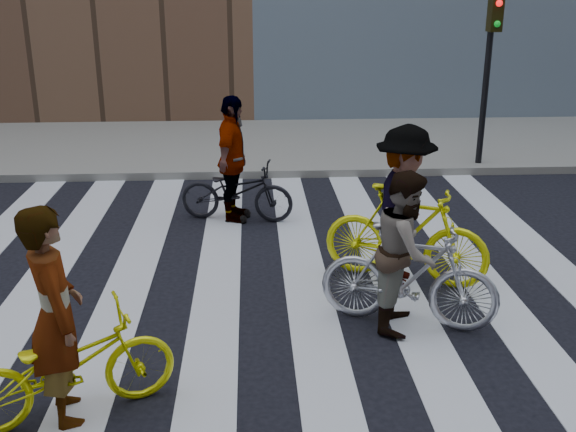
{
  "coord_description": "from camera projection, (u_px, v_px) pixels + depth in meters",
  "views": [
    {
      "loc": [
        -0.11,
        -7.32,
        3.54
      ],
      "look_at": [
        0.32,
        0.3,
        0.88
      ],
      "focal_mm": 42.0,
      "sensor_mm": 36.0,
      "label": 1
    }
  ],
  "objects": [
    {
      "name": "rider_mid",
      "position": [
        406.0,
        251.0,
        7.08
      ],
      "size": [
        0.9,
        1.02,
        1.73
      ],
      "primitive_type": "imported",
      "rotation": [
        0.0,
        0.0,
        1.22
      ],
      "color": "slate",
      "rests_on": "ground"
    },
    {
      "name": "rider_right",
      "position": [
        403.0,
        206.0,
        8.12
      ],
      "size": [
        1.2,
        1.46,
        1.97
      ],
      "primitive_type": "imported",
      "rotation": [
        0.0,
        0.0,
        1.14
      ],
      "color": "slate",
      "rests_on": "ground"
    },
    {
      "name": "rider_rear",
      "position": [
        232.0,
        160.0,
        10.27
      ],
      "size": [
        0.71,
        1.22,
        1.95
      ],
      "primitive_type": "imported",
      "rotation": [
        0.0,
        0.0,
        1.36
      ],
      "color": "slate",
      "rests_on": "ground"
    },
    {
      "name": "sidewalk_far",
      "position": [
        255.0,
        145.0,
        15.12
      ],
      "size": [
        100.0,
        5.0,
        0.15
      ],
      "primitive_type": "cube",
      "color": "slate",
      "rests_on": "ground"
    },
    {
      "name": "bike_dark_rear",
      "position": [
        236.0,
        191.0,
        10.45
      ],
      "size": [
        1.86,
        0.98,
        0.93
      ],
      "primitive_type": "imported",
      "rotation": [
        0.0,
        0.0,
        1.36
      ],
      "color": "black",
      "rests_on": "ground"
    },
    {
      "name": "bike_silver_mid",
      "position": [
        409.0,
        276.0,
        7.18
      ],
      "size": [
        1.98,
        1.16,
        1.15
      ],
      "primitive_type": "imported",
      "rotation": [
        0.0,
        0.0,
        1.22
      ],
      "color": "#B6B7C1",
      "rests_on": "ground"
    },
    {
      "name": "bike_yellow_right",
      "position": [
        406.0,
        235.0,
        8.24
      ],
      "size": [
        2.1,
        1.38,
        1.23
      ],
      "primitive_type": "imported",
      "rotation": [
        0.0,
        0.0,
        1.14
      ],
      "color": "#FBFF0E",
      "rests_on": "ground"
    },
    {
      "name": "zebra_crosswalk",
      "position": [
        263.0,
        294.0,
        8.07
      ],
      "size": [
        8.25,
        10.0,
        0.01
      ],
      "color": "silver",
      "rests_on": "ground"
    },
    {
      "name": "bike_yellow_left",
      "position": [
        68.0,
        366.0,
        5.67
      ],
      "size": [
        1.92,
        1.28,
        0.95
      ],
      "primitive_type": "imported",
      "rotation": [
        0.0,
        0.0,
        1.97
      ],
      "color": "#EFF30D",
      "rests_on": "ground"
    },
    {
      "name": "traffic_signal",
      "position": [
        490.0,
        53.0,
        12.58
      ],
      "size": [
        0.22,
        0.42,
        3.33
      ],
      "color": "black",
      "rests_on": "ground"
    },
    {
      "name": "rider_left",
      "position": [
        55.0,
        316.0,
        5.51
      ],
      "size": [
        0.69,
        0.82,
        1.91
      ],
      "primitive_type": "imported",
      "rotation": [
        0.0,
        0.0,
        1.97
      ],
      "color": "slate",
      "rests_on": "ground"
    },
    {
      "name": "ground",
      "position": [
        263.0,
        294.0,
        8.08
      ],
      "size": [
        100.0,
        100.0,
        0.0
      ],
      "primitive_type": "plane",
      "color": "black",
      "rests_on": "ground"
    }
  ]
}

